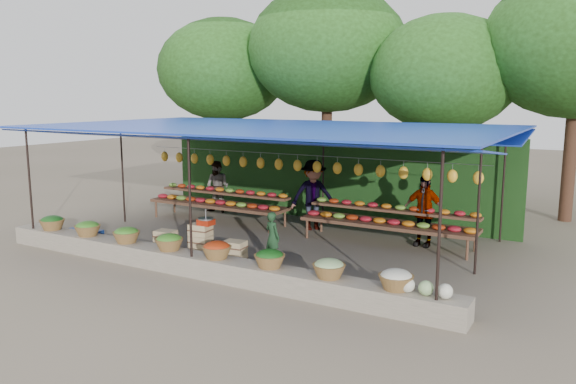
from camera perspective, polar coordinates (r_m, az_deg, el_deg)
The scene contains 16 objects.
ground at distance 13.58m, azimuth -1.90°, elevation -5.22°, with size 60.00×60.00×0.00m, color #69604E.
stone_curb at distance 11.37m, azimuth -9.25°, elevation -7.27°, with size 10.60×0.55×0.40m, color #696654.
stall_canopy at distance 13.20m, azimuth -1.82°, elevation 6.15°, with size 10.80×6.60×2.82m.
produce_baskets at distance 11.33m, azimuth -9.70°, elevation -5.43°, with size 8.98×0.58×0.34m.
netting_backdrop at distance 16.05m, azimuth 3.98°, elevation 1.62°, with size 10.60×0.06×2.50m, color #224D1B.
tree_row at distance 18.44m, azimuth 9.64°, elevation 13.30°, with size 16.51×5.50×7.12m.
fruit_table_left at distance 15.91m, azimuth -7.01°, elevation -0.85°, with size 4.21×0.95×0.93m.
fruit_table_right at distance 13.57m, azimuth 10.19°, elevation -2.74°, with size 4.21×0.95×0.93m.
crate_counter at distance 12.40m, azimuth -8.96°, elevation -5.30°, with size 2.38×0.38×0.77m.
weighing_scale at distance 12.15m, azimuth -8.34°, elevation -2.95°, with size 0.33×0.33×0.35m.
vendor_seated at distance 11.94m, azimuth -1.59°, elevation -4.59°, with size 0.40×0.26×1.09m, color #1C3D20.
customer_left at distance 17.11m, azimuth -7.17°, elevation 0.51°, with size 0.77×0.60×1.58m, color slate.
customer_mid at distance 14.81m, azimuth 2.58°, elevation -0.29°, with size 1.20×0.69×1.86m, color slate.
customer_right at distance 13.55m, azimuth 13.61°, elevation -1.85°, with size 0.99×0.41×1.69m, color slate.
blue_crate_front at distance 14.57m, azimuth -20.29°, elevation -4.14°, with size 0.55×0.39×0.33m, color navy.
blue_crate_back at distance 14.46m, azimuth -19.31°, elevation -4.26°, with size 0.48×0.34×0.29m, color navy.
Camera 1 is at (6.89, -11.17, 3.48)m, focal length 35.00 mm.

